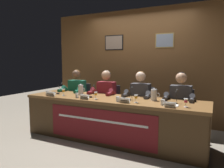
{
  "coord_description": "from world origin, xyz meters",
  "views": [
    {
      "loc": [
        1.64,
        -3.33,
        1.42
      ],
      "look_at": [
        0.0,
        0.0,
        1.01
      ],
      "focal_mm": 33.73,
      "sensor_mm": 36.0,
      "label": 1
    }
  ],
  "objects_px": {
    "nameplate_center_right": "(125,100)",
    "juice_glass_far_right": "(186,101)",
    "water_pitcher_right_side": "(154,95)",
    "nameplate_far_left": "(51,94)",
    "panelist_far_right": "(180,102)",
    "panelist_far_left": "(75,93)",
    "document_stack_far_right": "(171,105)",
    "juice_glass_center_left": "(96,94)",
    "water_cup_far_left": "(47,93)",
    "water_cup_center_left": "(77,96)",
    "chair_center_right": "(142,110)",
    "nameplate_far_right": "(170,105)",
    "juice_glass_center_right": "(136,97)",
    "microphone_center_right": "(130,96)",
    "juice_glass_far_left": "(63,91)",
    "chair_far_right": "(181,115)",
    "microphone_far_left": "(59,90)",
    "chair_far_left": "(80,104)",
    "panelist_center_right": "(139,98)",
    "water_cup_far_right": "(163,103)",
    "panelist_center_left": "(105,96)",
    "water_cup_center_right": "(118,99)",
    "nameplate_center_left": "(84,97)",
    "chair_center_left": "(109,107)",
    "microphone_center_left": "(92,93)",
    "water_pitcher_left_side": "(81,90)",
    "microphone_far_right": "(176,99)",
    "conference_table": "(109,112)"
  },
  "relations": [
    {
      "from": "nameplate_center_right",
      "to": "juice_glass_far_right",
      "type": "relative_size",
      "value": 1.38
    },
    {
      "from": "juice_glass_far_right",
      "to": "water_pitcher_right_side",
      "type": "bearing_deg",
      "value": 150.99
    },
    {
      "from": "nameplate_far_left",
      "to": "panelist_far_right",
      "type": "height_order",
      "value": "panelist_far_right"
    },
    {
      "from": "panelist_far_left",
      "to": "panelist_far_right",
      "type": "xyz_separation_m",
      "value": [
        2.22,
        0.0,
        0.0
      ]
    },
    {
      "from": "panelist_far_left",
      "to": "document_stack_far_right",
      "type": "height_order",
      "value": "panelist_far_left"
    },
    {
      "from": "juice_glass_center_left",
      "to": "document_stack_far_right",
      "type": "relative_size",
      "value": 0.56
    },
    {
      "from": "water_cup_far_left",
      "to": "juice_glass_far_right",
      "type": "height_order",
      "value": "juice_glass_far_right"
    },
    {
      "from": "water_cup_center_left",
      "to": "chair_center_right",
      "type": "xyz_separation_m",
      "value": [
        0.94,
        0.88,
        -0.36
      ]
    },
    {
      "from": "nameplate_far_right",
      "to": "panelist_far_right",
      "type": "bearing_deg",
      "value": 87.94
    },
    {
      "from": "juice_glass_center_right",
      "to": "microphone_center_right",
      "type": "distance_m",
      "value": 0.23
    },
    {
      "from": "juice_glass_far_left",
      "to": "chair_far_right",
      "type": "height_order",
      "value": "chair_far_right"
    },
    {
      "from": "juice_glass_center_left",
      "to": "microphone_far_left",
      "type": "bearing_deg",
      "value": 169.44
    },
    {
      "from": "microphone_center_right",
      "to": "document_stack_far_right",
      "type": "xyz_separation_m",
      "value": [
        0.7,
        -0.15,
        -0.07
      ]
    },
    {
      "from": "panelist_far_left",
      "to": "nameplate_center_right",
      "type": "height_order",
      "value": "panelist_far_left"
    },
    {
      "from": "chair_far_left",
      "to": "panelist_center_right",
      "type": "relative_size",
      "value": 0.73
    },
    {
      "from": "panelist_far_left",
      "to": "microphone_far_left",
      "type": "bearing_deg",
      "value": -95.99
    },
    {
      "from": "panelist_center_right",
      "to": "juice_glass_center_right",
      "type": "height_order",
      "value": "panelist_center_right"
    },
    {
      "from": "water_cup_far_right",
      "to": "chair_far_left",
      "type": "bearing_deg",
      "value": 158.13
    },
    {
      "from": "nameplate_center_right",
      "to": "microphone_far_left",
      "type": "bearing_deg",
      "value": 170.11
    },
    {
      "from": "juice_glass_center_right",
      "to": "panelist_center_left",
      "type": "bearing_deg",
      "value": 145.14
    },
    {
      "from": "juice_glass_center_left",
      "to": "juice_glass_far_right",
      "type": "bearing_deg",
      "value": 0.65
    },
    {
      "from": "panelist_center_left",
      "to": "water_cup_far_right",
      "type": "distance_m",
      "value": 1.47
    },
    {
      "from": "chair_far_left",
      "to": "water_cup_center_right",
      "type": "xyz_separation_m",
      "value": [
        1.34,
        -0.87,
        0.36
      ]
    },
    {
      "from": "nameplate_center_right",
      "to": "water_cup_far_left",
      "type": "bearing_deg",
      "value": 177.94
    },
    {
      "from": "chair_center_right",
      "to": "panelist_center_right",
      "type": "relative_size",
      "value": 0.73
    },
    {
      "from": "nameplate_far_right",
      "to": "document_stack_far_right",
      "type": "distance_m",
      "value": 0.14
    },
    {
      "from": "chair_far_left",
      "to": "document_stack_far_right",
      "type": "bearing_deg",
      "value": -20.48
    },
    {
      "from": "nameplate_center_left",
      "to": "panelist_far_right",
      "type": "height_order",
      "value": "panelist_far_right"
    },
    {
      "from": "chair_center_left",
      "to": "nameplate_center_right",
      "type": "distance_m",
      "value": 1.24
    },
    {
      "from": "panelist_center_right",
      "to": "water_pitcher_right_side",
      "type": "bearing_deg",
      "value": -41.16
    },
    {
      "from": "microphone_center_left",
      "to": "water_pitcher_right_side",
      "type": "xyz_separation_m",
      "value": [
        1.1,
        0.18,
        0.02
      ]
    },
    {
      "from": "chair_center_right",
      "to": "nameplate_far_left",
      "type": "bearing_deg",
      "value": -147.6
    },
    {
      "from": "chair_center_left",
      "to": "water_cup_center_left",
      "type": "xyz_separation_m",
      "value": [
        -0.2,
        -0.88,
        0.36
      ]
    },
    {
      "from": "chair_center_left",
      "to": "microphone_center_right",
      "type": "relative_size",
      "value": 4.15
    },
    {
      "from": "water_pitcher_left_side",
      "to": "water_cup_far_right",
      "type": "bearing_deg",
      "value": -10.33
    },
    {
      "from": "microphone_far_right",
      "to": "chair_center_left",
      "type": "bearing_deg",
      "value": 156.61
    },
    {
      "from": "water_cup_far_right",
      "to": "chair_center_left",
      "type": "bearing_deg",
      "value": 147.94
    },
    {
      "from": "juice_glass_center_left",
      "to": "chair_center_right",
      "type": "xyz_separation_m",
      "value": [
        0.57,
        0.84,
        -0.41
      ]
    },
    {
      "from": "chair_center_left",
      "to": "chair_far_right",
      "type": "height_order",
      "value": "same"
    },
    {
      "from": "water_cup_center_left",
      "to": "panelist_far_right",
      "type": "bearing_deg",
      "value": 21.9
    },
    {
      "from": "nameplate_far_left",
      "to": "chair_far_right",
      "type": "bearing_deg",
      "value": 22.98
    },
    {
      "from": "nameplate_center_left",
      "to": "nameplate_far_right",
      "type": "relative_size",
      "value": 1.07
    },
    {
      "from": "water_pitcher_left_side",
      "to": "juice_glass_center_left",
      "type": "bearing_deg",
      "value": -30.8
    },
    {
      "from": "juice_glass_far_left",
      "to": "water_cup_far_left",
      "type": "xyz_separation_m",
      "value": [
        -0.32,
        -0.09,
        -0.05
      ]
    },
    {
      "from": "nameplate_center_right",
      "to": "water_cup_center_right",
      "type": "xyz_separation_m",
      "value": [
        -0.15,
        0.06,
        -0.0
      ]
    },
    {
      "from": "conference_table",
      "to": "panelist_far_left",
      "type": "bearing_deg",
      "value": 154.53
    },
    {
      "from": "conference_table",
      "to": "chair_far_right",
      "type": "xyz_separation_m",
      "value": [
        1.11,
        0.73,
        -0.09
      ]
    },
    {
      "from": "juice_glass_far_left",
      "to": "chair_center_left",
      "type": "distance_m",
      "value": 1.06
    },
    {
      "from": "microphone_center_left",
      "to": "juice_glass_center_right",
      "type": "xyz_separation_m",
      "value": [
        0.9,
        -0.12,
        0.01
      ]
    },
    {
      "from": "nameplate_far_left",
      "to": "nameplate_far_right",
      "type": "xyz_separation_m",
      "value": [
        2.21,
        -0.01,
        0.0
      ]
    }
  ]
}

